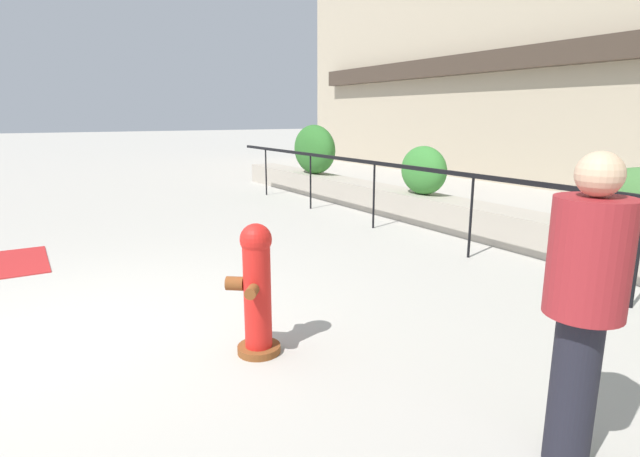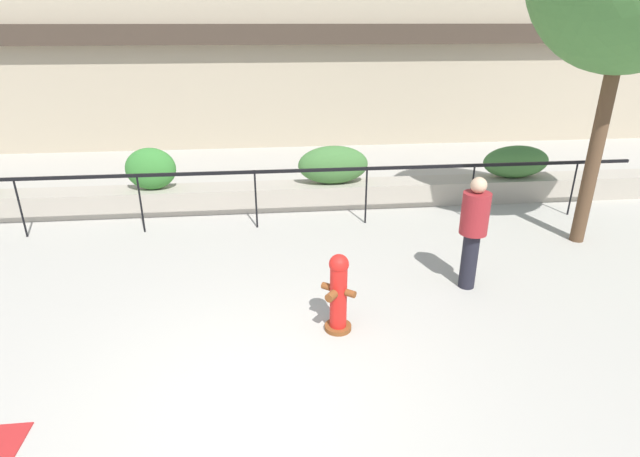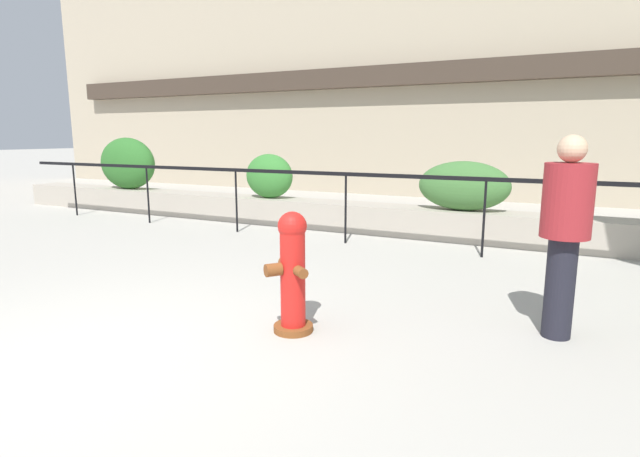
% 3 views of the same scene
% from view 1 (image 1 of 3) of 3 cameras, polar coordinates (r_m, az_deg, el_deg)
% --- Properties ---
extents(ground_plane, '(120.00, 120.00, 0.00)m').
position_cam_1_polar(ground_plane, '(4.94, -26.42, -11.18)').
color(ground_plane, '#B2ADA3').
extents(planter_wall_low, '(18.00, 0.70, 0.50)m').
position_cam_1_polar(planter_wall_low, '(7.90, 22.07, -0.18)').
color(planter_wall_low, '#ADA393').
rests_on(planter_wall_low, ground).
extents(fence_railing_segment, '(15.00, 0.05, 1.15)m').
position_cam_1_polar(fence_railing_segment, '(6.93, 17.10, 4.94)').
color(fence_railing_segment, black).
rests_on(fence_railing_segment, ground).
extents(hedge_bush_0, '(1.57, 0.70, 1.18)m').
position_cam_1_polar(hedge_bush_0, '(12.29, -0.67, 9.03)').
color(hedge_bush_0, '#2D6B28').
rests_on(hedge_bush_0, planter_wall_low).
extents(hedge_bush_1, '(1.02, 0.58, 0.87)m').
position_cam_1_polar(hedge_bush_1, '(9.20, 11.75, 6.53)').
color(hedge_bush_1, '#387F33').
rests_on(hedge_bush_1, planter_wall_low).
extents(fire_hydrant, '(0.49, 0.49, 1.08)m').
position_cam_1_polar(fire_hydrant, '(4.03, -7.25, -6.81)').
color(fire_hydrant, brown).
rests_on(fire_hydrant, ground).
extents(pedestrian, '(0.56, 0.56, 1.73)m').
position_cam_1_polar(pedestrian, '(2.95, 28.00, -6.73)').
color(pedestrian, black).
rests_on(pedestrian, ground).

